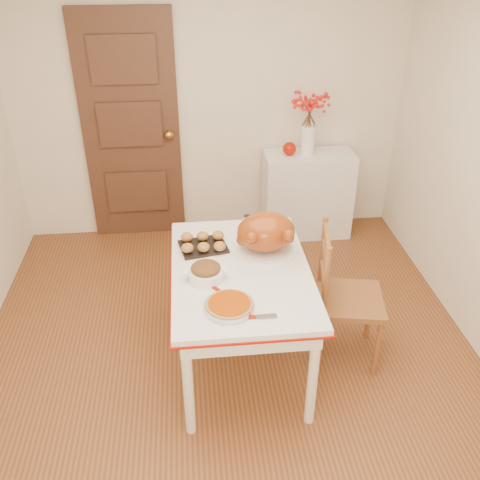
{
  "coord_description": "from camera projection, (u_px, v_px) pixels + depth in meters",
  "views": [
    {
      "loc": [
        -0.21,
        -2.65,
        2.63
      ],
      "look_at": [
        0.08,
        0.13,
        0.95
      ],
      "focal_mm": 39.74,
      "sensor_mm": 36.0,
      "label": 1
    }
  ],
  "objects": [
    {
      "name": "pumpkin_pie",
      "position": [
        229.0,
        305.0,
        2.95
      ],
      "size": [
        0.36,
        0.36,
        0.06
      ],
      "primitive_type": "cylinder",
      "rotation": [
        0.0,
        0.0,
        0.35
      ],
      "color": "#953400",
      "rests_on": "kitchen_table"
    },
    {
      "name": "wall_back",
      "position": [
        209.0,
        103.0,
        4.69
      ],
      "size": [
        3.5,
        0.0,
        2.5
      ],
      "primitive_type": "cube",
      "color": "beige",
      "rests_on": "ground"
    },
    {
      "name": "apple",
      "position": [
        289.0,
        149.0,
        4.76
      ],
      "size": [
        0.12,
        0.12,
        0.12
      ],
      "primitive_type": "sphere",
      "color": "#9F1100",
      "rests_on": "sideboard"
    },
    {
      "name": "sideboard",
      "position": [
        307.0,
        195.0,
        5.01
      ],
      "size": [
        0.82,
        0.36,
        0.82
      ],
      "primitive_type": "cube",
      "color": "white",
      "rests_on": "floor"
    },
    {
      "name": "kitchen_table",
      "position": [
        241.0,
        317.0,
        3.5
      ],
      "size": [
        0.88,
        1.28,
        0.77
      ],
      "primitive_type": null,
      "color": "silver",
      "rests_on": "floor"
    },
    {
      "name": "stuffing_dish",
      "position": [
        206.0,
        272.0,
        3.19
      ],
      "size": [
        0.29,
        0.24,
        0.1
      ],
      "primitive_type": null,
      "rotation": [
        0.0,
        0.0,
        0.13
      ],
      "color": "brown",
      "rests_on": "kitchen_table"
    },
    {
      "name": "floor",
      "position": [
        230.0,
        369.0,
        3.63
      ],
      "size": [
        3.5,
        4.0,
        0.0
      ],
      "primitive_type": "cube",
      "color": "#543318",
      "rests_on": "ground"
    },
    {
      "name": "pie_server",
      "position": [
        257.0,
        317.0,
        2.89
      ],
      "size": [
        0.22,
        0.06,
        0.01
      ],
      "primitive_type": null,
      "rotation": [
        0.0,
        0.0,
        0.01
      ],
      "color": "silver",
      "rests_on": "kitchen_table"
    },
    {
      "name": "rolls_tray",
      "position": [
        203.0,
        243.0,
        3.5
      ],
      "size": [
        0.34,
        0.29,
        0.08
      ],
      "primitive_type": null,
      "rotation": [
        0.0,
        0.0,
        0.2
      ],
      "color": "#B56B39",
      "rests_on": "kitchen_table"
    },
    {
      "name": "shaker_pair",
      "position": [
        272.0,
        224.0,
        3.7
      ],
      "size": [
        0.1,
        0.07,
        0.09
      ],
      "primitive_type": null,
      "rotation": [
        0.0,
        0.0,
        0.37
      ],
      "color": "white",
      "rests_on": "kitchen_table"
    },
    {
      "name": "turkey_platter",
      "position": [
        266.0,
        234.0,
        3.4
      ],
      "size": [
        0.5,
        0.43,
        0.28
      ],
      "primitive_type": null,
      "rotation": [
        0.0,
        0.0,
        0.21
      ],
      "color": "#8B3916",
      "rests_on": "kitchen_table"
    },
    {
      "name": "door_back",
      "position": [
        131.0,
        131.0,
        4.71
      ],
      "size": [
        0.85,
        0.06,
        2.06
      ],
      "primitive_type": "cube",
      "color": "#41271A",
      "rests_on": "ground"
    },
    {
      "name": "berry_vase",
      "position": [
        309.0,
        125.0,
        4.66
      ],
      "size": [
        0.29,
        0.29,
        0.55
      ],
      "primitive_type": null,
      "color": "white",
      "rests_on": "sideboard"
    },
    {
      "name": "drinking_glass",
      "position": [
        247.0,
        222.0,
        3.72
      ],
      "size": [
        0.07,
        0.07,
        0.1
      ],
      "primitive_type": "cylinder",
      "rotation": [
        0.0,
        0.0,
        -0.23
      ],
      "color": "white",
      "rests_on": "kitchen_table"
    },
    {
      "name": "chair_oak",
      "position": [
        350.0,
        297.0,
        3.51
      ],
      "size": [
        0.51,
        0.51,
        0.99
      ],
      "primitive_type": null,
      "rotation": [
        0.0,
        0.0,
        1.39
      ],
      "color": "#974D22",
      "rests_on": "floor"
    },
    {
      "name": "carving_knife",
      "position": [
        223.0,
        292.0,
        3.08
      ],
      "size": [
        0.19,
        0.2,
        0.01
      ],
      "primitive_type": null,
      "rotation": [
        0.0,
        0.0,
        -0.84
      ],
      "color": "silver",
      "rests_on": "kitchen_table"
    }
  ]
}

